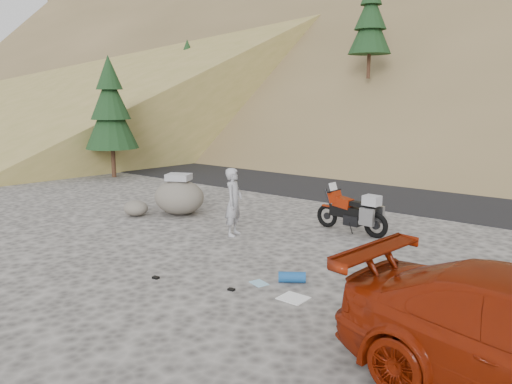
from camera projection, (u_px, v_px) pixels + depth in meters
ground at (253, 252)px, 11.10m from camera, size 140.00×140.00×0.00m
road at (405, 191)px, 18.10m from camera, size 120.00×7.00×0.05m
conifer_verge at (110, 108)px, 20.64m from camera, size 2.20×2.20×5.04m
motorcycle at (354, 213)px, 12.50m from camera, size 2.07×0.70×1.23m
man at (234, 235)px, 12.41m from camera, size 0.57×0.71×1.68m
boulder at (179, 197)px, 14.51m from camera, size 1.78×1.61×1.18m
small_rock at (136, 208)px, 14.37m from camera, size 0.88×0.83×0.44m
gear_white_cloth at (293, 298)px, 8.54m from camera, size 0.48×0.42×0.02m
gear_blue_mat at (292, 277)px, 9.26m from camera, size 0.53×0.45×0.20m
gear_bottle at (364, 293)px, 8.48m from camera, size 0.11×0.11×0.22m
gear_glove_a at (231, 289)px, 8.89m from camera, size 0.13×0.10×0.03m
gear_glove_b at (156, 278)px, 9.46m from camera, size 0.13×0.10×0.04m
gear_blue_cloth at (259, 283)px, 9.22m from camera, size 0.39×0.34×0.01m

